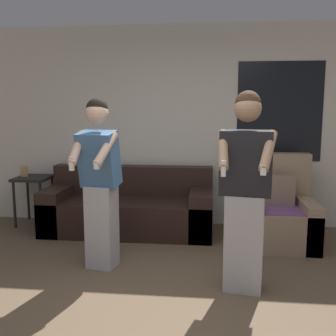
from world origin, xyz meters
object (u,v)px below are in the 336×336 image
side_table (33,185)px  person_right (245,192)px  armchair (278,215)px  couch (129,209)px  person_left (100,182)px

side_table → person_right: person_right is taller
armchair → side_table: bearing=172.9°
armchair → person_right: size_ratio=0.60×
couch → side_table: couch is taller
couch → armchair: size_ratio=2.06×
person_left → person_right: 1.43m
person_left → side_table: bearing=134.4°
side_table → person_left: size_ratio=0.48×
armchair → person_left: 2.20m
side_table → person_left: bearing=-45.6°
armchair → side_table: armchair is taller
couch → armchair: bearing=-7.4°
couch → side_table: (-1.38, 0.16, 0.26)m
couch → person_right: size_ratio=1.23×
person_right → person_left: bearing=165.6°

